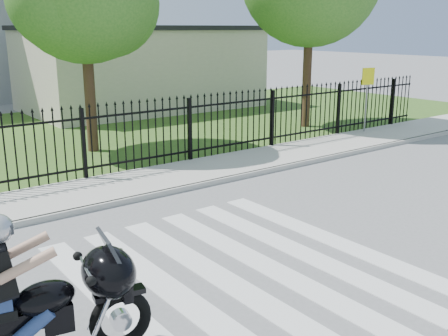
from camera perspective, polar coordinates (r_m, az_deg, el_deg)
ground at (r=8.14m, az=2.20°, el=-11.22°), size 120.00×120.00×0.00m
crosswalk at (r=8.14m, az=2.20°, el=-11.18°), size 5.00×5.50×0.01m
sidewalk at (r=12.13m, az=-12.94°, el=-2.33°), size 40.00×2.00×0.12m
curb at (r=11.26m, az=-10.82°, el=-3.56°), size 40.00×0.12×0.12m
grass_strip at (r=18.58m, az=-21.97°, el=2.78°), size 40.00×12.00×0.02m
iron_fence at (r=12.81m, az=-15.02°, el=2.35°), size 26.00×0.04×1.80m
building_low at (r=24.64m, az=-8.98°, el=10.53°), size 10.00×6.00×3.50m
building_low_roof at (r=24.57m, az=-9.16°, el=14.83°), size 10.20×6.20×0.20m
motorcycle_rider at (r=6.04m, az=-21.97°, el=-14.17°), size 2.80×1.25×1.86m
traffic_sign at (r=18.66m, az=15.35°, el=8.57°), size 0.47×0.17×2.18m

